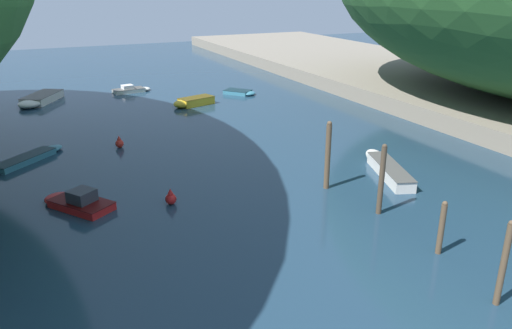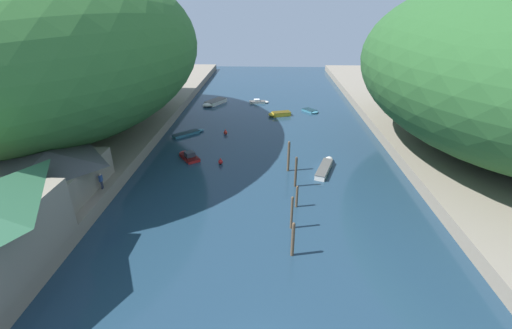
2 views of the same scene
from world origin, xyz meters
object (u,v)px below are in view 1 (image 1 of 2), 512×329
Objects in this scene: boat_mid_channel at (385,167)px; boat_cabin_cruiser at (76,201)px; boat_moored_right at (241,92)px; boat_near_quay at (192,102)px; channel_buoy_near at (171,198)px; channel_buoy_far at (119,143)px; boat_navy_launch at (132,90)px; boat_far_upstream at (39,100)px; boat_open_rowboat at (33,156)px.

boat_cabin_cruiser is (-17.06, 2.56, -0.03)m from boat_mid_channel.
boat_moored_right is 27.32m from boat_cabin_cruiser.
channel_buoy_near is (-7.52, -19.80, -0.02)m from boat_near_quay.
channel_buoy_far is at bearing 159.28° from boat_mid_channel.
boat_mid_channel is at bearing 8.36° from boat_navy_launch.
boat_far_upstream is 16.83m from channel_buoy_far.
boat_cabin_cruiser is (-17.79, -20.73, 0.11)m from boat_moored_right.
boat_mid_channel is at bearing 152.16° from boat_far_upstream.
boat_moored_right is (5.92, 2.58, -0.16)m from boat_near_quay.
channel_buoy_far reaches higher than boat_near_quay.
boat_cabin_cruiser is 4.66m from channel_buoy_near.
boat_moored_right is 3.99× the size of channel_buoy_near.
boat_open_rowboat is 1.34× the size of boat_moored_right.
boat_far_upstream is 18.89m from boat_moored_right.
boat_near_quay is (13.59, 9.56, 0.16)m from boat_open_rowboat.
boat_near_quay is 21.69m from boat_cabin_cruiser.
boat_cabin_cruiser is 9.45m from channel_buoy_far.
boat_moored_right is 18.53m from channel_buoy_far.
channel_buoy_far reaches higher than boat_mid_channel.
channel_buoy_near is (4.97, -26.61, -0.02)m from boat_far_upstream.
boat_open_rowboat is (-1.11, -16.37, -0.16)m from boat_far_upstream.
boat_mid_channel is at bearing 48.89° from boat_moored_right.
channel_buoy_near is at bearing -16.50° from boat_navy_launch.
boat_cabin_cruiser reaches higher than channel_buoy_near.
boat_open_rowboat is 5.46× the size of channel_buoy_far.
boat_navy_launch is 4.72× the size of channel_buoy_far.
boat_far_upstream is 27.07m from channel_buoy_near.
boat_cabin_cruiser is at bearing 129.79° from boat_near_quay.
boat_far_upstream is at bearing 142.09° from boat_mid_channel.
channel_buoy_far is (4.32, -16.27, -0.03)m from boat_far_upstream.
boat_near_quay is 21.34m from boat_mid_channel.
boat_far_upstream is at bearing 55.99° from boat_cabin_cruiser.
boat_navy_launch is 0.96× the size of boat_cabin_cruiser.
boat_near_quay is at bearing 69.20° from channel_buoy_near.
boat_mid_channel reaches higher than boat_moored_right.
boat_navy_launch is 1.16× the size of boat_moored_right.
boat_open_rowboat is 5.35× the size of channel_buoy_near.
channel_buoy_near is (6.07, -10.24, 0.14)m from boat_open_rowboat.
boat_far_upstream is 1.33× the size of boat_open_rowboat.
boat_cabin_cruiser is 4.80× the size of channel_buoy_near.
boat_far_upstream reaches higher than boat_near_quay.
boat_open_rowboat is 20.37m from boat_navy_launch.
boat_near_quay is 21.18m from channel_buoy_near.
boat_navy_launch is at bearing 6.94° from boat_near_quay.
boat_moored_right is at bearing 40.51° from channel_buoy_far.
boat_open_rowboat is 0.72× the size of boat_mid_channel.
channel_buoy_near is at bearing -56.18° from boat_cabin_cruiser.
boat_cabin_cruiser reaches higher than boat_far_upstream.
boat_open_rowboat is 1.11× the size of boat_cabin_cruiser.
channel_buoy_far is at bearing 1.20° from boat_moored_right.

